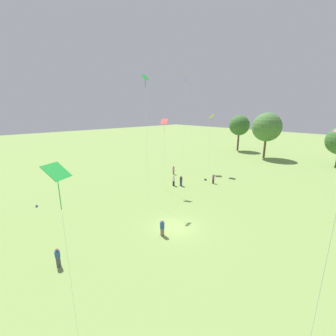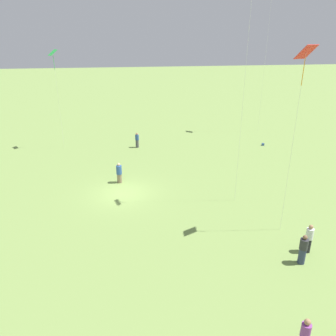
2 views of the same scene
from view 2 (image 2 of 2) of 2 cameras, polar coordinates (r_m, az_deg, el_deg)
ground_plane at (r=25.94m, az=-7.76°, el=-4.38°), size 240.00×240.00×0.00m
person_0 at (r=20.33m, az=23.33°, el=-11.23°), size 0.50×0.50×1.75m
person_1 at (r=14.85m, az=22.69°, el=-25.39°), size 0.40×0.40×1.65m
person_2 at (r=27.54m, az=-8.50°, el=-0.88°), size 0.59×0.59×1.74m
person_4 at (r=19.31m, az=22.45°, el=-13.00°), size 0.49×0.49×1.74m
person_5 at (r=36.35m, az=-5.41°, el=4.83°), size 0.49×0.49×1.68m
kite_1 at (r=19.24m, az=22.76°, el=17.06°), size 1.21×1.07×11.02m
kite_3 at (r=36.66m, az=-19.38°, el=17.83°), size 1.08×1.15×10.25m
picnic_bag_1 at (r=38.61m, az=16.21°, el=3.98°), size 0.25×0.26×0.26m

